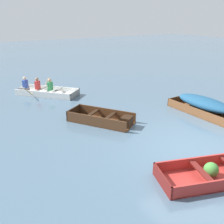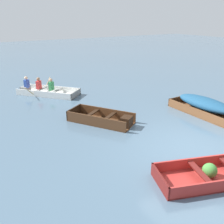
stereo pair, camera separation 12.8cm
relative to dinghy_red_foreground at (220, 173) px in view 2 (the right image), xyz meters
The scene contains 5 objects.
ground_plane 1.48m from the dinghy_red_foreground, 66.11° to the left, with size 80.00×80.00×0.00m, color slate.
dinghy_red_foreground is the anchor object (origin of this frame).
skiff_dark_varnish_near_moored 4.76m from the dinghy_red_foreground, 99.01° to the left, with size 2.23×2.71×0.42m.
skiff_wooden_brown_mid_moored 4.56m from the dinghy_red_foreground, 43.73° to the left, with size 0.99×3.25×0.75m.
rowboat_white_with_crew 9.82m from the dinghy_red_foreground, 98.72° to the left, with size 2.99×3.21×0.90m.
Camera 2 is at (-5.87, -4.48, 3.94)m, focal length 40.00 mm.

